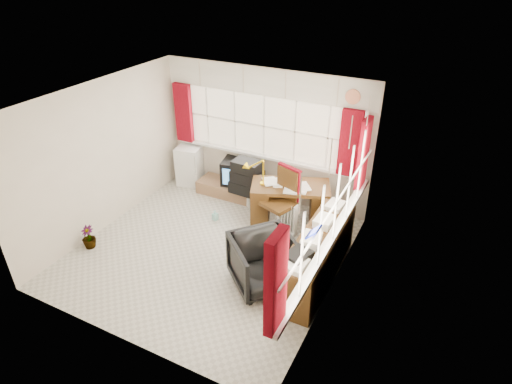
% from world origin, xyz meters
% --- Properties ---
extents(ground, '(4.00, 4.00, 0.00)m').
position_xyz_m(ground, '(0.00, 0.00, 0.00)').
color(ground, beige).
rests_on(ground, ground).
extents(room_walls, '(4.00, 4.00, 4.00)m').
position_xyz_m(room_walls, '(0.00, 0.00, 1.50)').
color(room_walls, beige).
rests_on(room_walls, ground).
extents(window_back, '(3.70, 0.12, 3.60)m').
position_xyz_m(window_back, '(0.00, 1.94, 0.95)').
color(window_back, beige).
rests_on(window_back, room_walls).
extents(window_right, '(0.12, 3.70, 3.60)m').
position_xyz_m(window_right, '(1.94, 0.00, 0.95)').
color(window_right, beige).
rests_on(window_right, room_walls).
extents(curtains, '(3.83, 3.83, 1.15)m').
position_xyz_m(curtains, '(0.92, 0.93, 1.46)').
color(curtains, maroon).
rests_on(curtains, room_walls).
extents(overhead_cabinets, '(3.98, 3.98, 0.48)m').
position_xyz_m(overhead_cabinets, '(0.98, 0.98, 2.25)').
color(overhead_cabinets, white).
rests_on(overhead_cabinets, room_walls).
extents(desk, '(1.47, 1.09, 0.80)m').
position_xyz_m(desk, '(0.82, 1.32, 0.42)').
color(desk, '#5A3615').
rests_on(desk, ground).
extents(desk_lamp, '(0.16, 0.14, 0.46)m').
position_xyz_m(desk_lamp, '(0.38, 1.17, 1.08)').
color(desk_lamp, yellow).
rests_on(desk_lamp, desk).
extents(task_chair, '(0.63, 0.65, 1.17)m').
position_xyz_m(task_chair, '(0.80, 1.09, 0.62)').
color(task_chair, black).
rests_on(task_chair, ground).
extents(office_chair, '(1.21, 1.21, 0.79)m').
position_xyz_m(office_chair, '(1.11, -0.30, 0.39)').
color(office_chair, black).
rests_on(office_chair, ground).
extents(radiator, '(0.42, 0.23, 0.60)m').
position_xyz_m(radiator, '(0.88, 1.02, 0.24)').
color(radiator, white).
rests_on(radiator, ground).
extents(credenza, '(0.50, 2.00, 0.85)m').
position_xyz_m(credenza, '(1.73, 0.20, 0.39)').
color(credenza, '#5A3615').
rests_on(credenza, ground).
extents(file_tray, '(0.35, 0.40, 0.11)m').
position_xyz_m(file_tray, '(1.66, -0.45, 0.81)').
color(file_tray, black).
rests_on(file_tray, credenza).
extents(tv_bench, '(1.40, 0.50, 0.25)m').
position_xyz_m(tv_bench, '(-0.55, 1.72, 0.12)').
color(tv_bench, '#A47752').
rests_on(tv_bench, ground).
extents(crt_tv, '(0.61, 0.58, 0.48)m').
position_xyz_m(crt_tv, '(-0.50, 1.81, 0.49)').
color(crt_tv, black).
rests_on(crt_tv, tv_bench).
extents(hifi_stack, '(0.63, 0.42, 0.65)m').
position_xyz_m(hifi_stack, '(-0.15, 1.58, 0.55)').
color(hifi_stack, black).
rests_on(hifi_stack, tv_bench).
extents(mini_fridge, '(0.55, 0.55, 0.80)m').
position_xyz_m(mini_fridge, '(-1.57, 1.80, 0.40)').
color(mini_fridge, white).
rests_on(mini_fridge, ground).
extents(spray_bottle_a, '(0.12, 0.12, 0.26)m').
position_xyz_m(spray_bottle_a, '(-0.07, 1.50, 0.13)').
color(spray_bottle_a, white).
rests_on(spray_bottle_a, ground).
extents(spray_bottle_b, '(0.10, 0.10, 0.19)m').
position_xyz_m(spray_bottle_b, '(-0.40, 0.82, 0.10)').
color(spray_bottle_b, '#93DCD2').
rests_on(spray_bottle_b, ground).
extents(flower_vase, '(0.22, 0.22, 0.39)m').
position_xyz_m(flower_vase, '(-1.80, -0.78, 0.20)').
color(flower_vase, black).
rests_on(flower_vase, ground).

